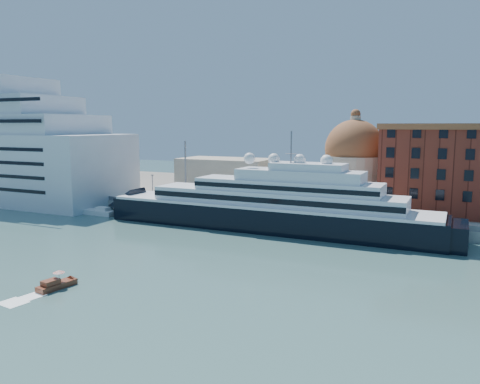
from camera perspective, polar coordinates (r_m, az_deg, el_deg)
The scene contains 10 objects.
ground at distance 96.81m, azimuth -6.77°, elevation -6.74°, with size 400.00×400.00×0.00m, color #325756.
quay at distance 125.93m, azimuth 1.43°, elevation -2.64°, with size 180.00×10.00×2.50m, color gray.
land at distance 163.82m, azimuth 7.23°, elevation -0.29°, with size 260.00×72.00×2.00m, color slate.
quay_fence at distance 121.55m, azimuth 0.58°, elevation -2.14°, with size 180.00×0.10×1.20m, color slate.
superyacht at distance 113.06m, azimuth 1.92°, elevation -2.08°, with size 91.95×12.75×27.48m.
service_barge at distance 136.80m, azimuth -16.85°, elevation -2.36°, with size 10.85×3.66×2.44m.
water_taxi at distance 77.98m, azimuth -21.54°, elevation -10.41°, with size 2.83×6.29×2.88m.
warehouse at distance 131.72m, azimuth 26.08°, elevation 2.52°, with size 43.00×19.00×23.25m.
church at distance 144.35m, azimuth 7.58°, elevation 2.54°, with size 66.00×18.00×25.50m.
lamp_posts at distance 128.70m, azimuth -4.04°, elevation 1.44°, with size 120.80×2.40×18.00m.
Camera 1 is at (49.83, -79.25, 24.67)m, focal length 35.00 mm.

